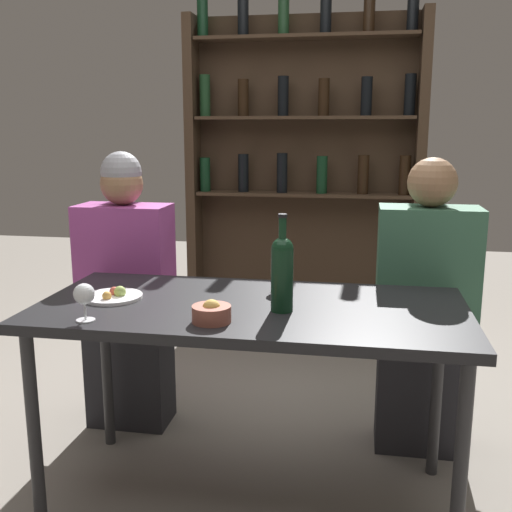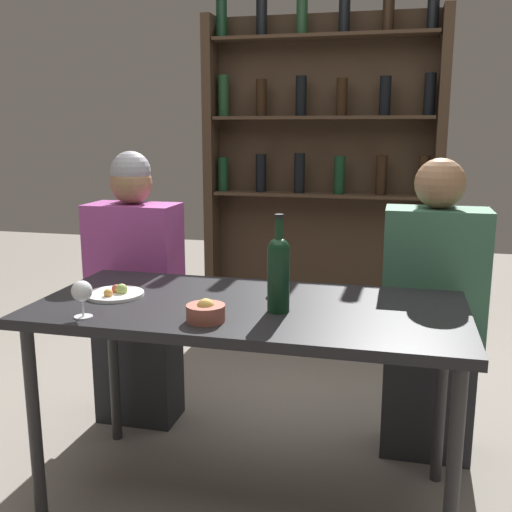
{
  "view_description": "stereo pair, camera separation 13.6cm",
  "coord_description": "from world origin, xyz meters",
  "views": [
    {
      "loc": [
        0.36,
        -1.97,
        1.36
      ],
      "look_at": [
        0.0,
        0.11,
        0.91
      ],
      "focal_mm": 42.0,
      "sensor_mm": 36.0,
      "label": 1
    },
    {
      "loc": [
        0.5,
        -1.94,
        1.36
      ],
      "look_at": [
        0.0,
        0.11,
        0.91
      ],
      "focal_mm": 42.0,
      "sensor_mm": 36.0,
      "label": 2
    }
  ],
  "objects": [
    {
      "name": "seated_person_right",
      "position": [
        0.64,
        0.51,
        0.59
      ],
      "size": [
        0.4,
        0.22,
        1.25
      ],
      "color": "#26262B",
      "rests_on": "ground_plane"
    },
    {
      "name": "wine_glass_1",
      "position": [
        -0.49,
        -0.27,
        0.84
      ],
      "size": [
        0.07,
        0.07,
        0.12
      ],
      "color": "silver",
      "rests_on": "dining_table"
    },
    {
      "name": "food_plate_0",
      "position": [
        -0.5,
        -0.01,
        0.77
      ],
      "size": [
        0.21,
        0.21,
        0.05
      ],
      "color": "white",
      "rests_on": "dining_table"
    },
    {
      "name": "wine_glass_0",
      "position": [
        0.07,
        0.2,
        0.83
      ],
      "size": [
        0.06,
        0.06,
        0.11
      ],
      "color": "silver",
      "rests_on": "dining_table"
    },
    {
      "name": "dining_table",
      "position": [
        0.0,
        0.0,
        0.69
      ],
      "size": [
        1.49,
        0.71,
        0.76
      ],
      "color": "black",
      "rests_on": "ground_plane"
    },
    {
      "name": "wine_bottle",
      "position": [
        0.12,
        -0.06,
        0.9
      ],
      "size": [
        0.07,
        0.07,
        0.33
      ],
      "color": "black",
      "rests_on": "dining_table"
    },
    {
      "name": "seated_person_left",
      "position": [
        -0.67,
        0.51,
        0.6
      ],
      "size": [
        0.4,
        0.22,
        1.26
      ],
      "color": "#26262B",
      "rests_on": "ground_plane"
    },
    {
      "name": "ground_plane",
      "position": [
        0.0,
        0.0,
        0.0
      ],
      "size": [
        10.0,
        10.0,
        0.0
      ],
      "primitive_type": "plane",
      "color": "gray"
    },
    {
      "name": "snack_bowl",
      "position": [
        -0.09,
        -0.21,
        0.79
      ],
      "size": [
        0.12,
        0.12,
        0.07
      ],
      "color": "#995142",
      "rests_on": "dining_table"
    },
    {
      "name": "wine_rack_wall",
      "position": [
        0.0,
        1.85,
        1.13
      ],
      "size": [
        1.48,
        0.21,
        2.16
      ],
      "color": "#38281C",
      "rests_on": "ground_plane"
    }
  ]
}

